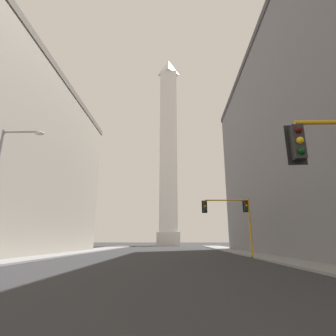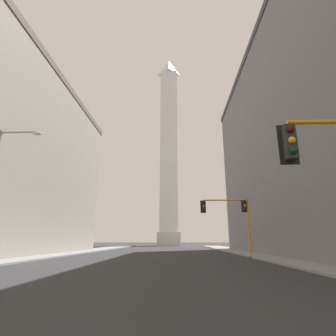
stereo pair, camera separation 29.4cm
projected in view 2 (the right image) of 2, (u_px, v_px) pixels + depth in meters
name	position (u px, v px, depth m)	size (l,w,h in m)	color
sidewalk_left	(45.00, 256.00, 29.14)	(5.00, 100.62, 0.15)	gray
sidewalk_right	(269.00, 256.00, 28.36)	(5.00, 100.62, 0.15)	gray
obelisk	(169.00, 147.00, 89.02)	(7.13, 7.13, 66.68)	silver
traffic_light_mid_right	(232.00, 212.00, 27.58)	(5.14, 0.51, 5.96)	orange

